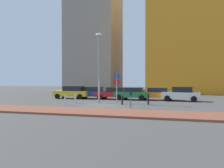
# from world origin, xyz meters

# --- Properties ---
(ground_plane) EXTENTS (120.00, 120.00, 0.00)m
(ground_plane) POSITION_xyz_m (0.00, 0.00, 0.00)
(ground_plane) COLOR #4C4947
(sidewalk_brick) EXTENTS (40.00, 3.49, 0.14)m
(sidewalk_brick) POSITION_xyz_m (0.00, -5.31, 0.07)
(sidewalk_brick) COLOR brown
(sidewalk_brick) RESTS_ON ground
(parked_car_yellow) EXTENTS (4.54, 1.92, 1.59)m
(parked_car_yellow) POSITION_xyz_m (-6.21, 6.05, 0.83)
(parked_car_yellow) COLOR gold
(parked_car_yellow) RESTS_ON ground
(parked_car_blue) EXTENTS (4.53, 2.11, 1.49)m
(parked_car_blue) POSITION_xyz_m (-3.76, 6.74, 0.78)
(parked_car_blue) COLOR #1E389E
(parked_car_blue) RESTS_ON ground
(parked_car_red) EXTENTS (4.37, 2.22, 1.46)m
(parked_car_red) POSITION_xyz_m (-0.83, 6.48, 0.75)
(parked_car_red) COLOR red
(parked_car_red) RESTS_ON ground
(parked_car_green) EXTENTS (3.96, 2.08, 1.48)m
(parked_car_green) POSITION_xyz_m (1.45, 6.29, 0.77)
(parked_car_green) COLOR #237238
(parked_car_green) RESTS_ON ground
(parked_car_orange) EXTENTS (4.23, 1.95, 1.44)m
(parked_car_orange) POSITION_xyz_m (4.32, 6.73, 0.76)
(parked_car_orange) COLOR orange
(parked_car_orange) RESTS_ON ground
(parked_car_white) EXTENTS (4.18, 2.18, 1.60)m
(parked_car_white) POSITION_xyz_m (7.06, 6.10, 0.82)
(parked_car_white) COLOR white
(parked_car_white) RESTS_ON ground
(parking_sign_post) EXTENTS (0.60, 0.10, 3.06)m
(parking_sign_post) POSITION_xyz_m (0.57, 2.44, 1.93)
(parking_sign_post) COLOR gray
(parking_sign_post) RESTS_ON ground
(parking_meter) EXTENTS (0.18, 0.14, 1.35)m
(parking_meter) POSITION_xyz_m (2.88, -1.85, 0.88)
(parking_meter) COLOR #4C4C51
(parking_meter) RESTS_ON ground
(street_lamp) EXTENTS (0.70, 0.36, 7.14)m
(street_lamp) POSITION_xyz_m (-1.10, 1.63, 4.19)
(street_lamp) COLOR gray
(street_lamp) RESTS_ON ground
(traffic_bollard_near) EXTENTS (0.17, 0.17, 1.08)m
(traffic_bollard_near) POSITION_xyz_m (3.96, 1.33, 0.54)
(traffic_bollard_near) COLOR black
(traffic_bollard_near) RESTS_ON ground
(traffic_bollard_mid) EXTENTS (0.15, 0.15, 0.97)m
(traffic_bollard_mid) POSITION_xyz_m (-3.57, -1.03, 0.49)
(traffic_bollard_mid) COLOR #B7B7BC
(traffic_bollard_mid) RESTS_ON ground
(traffic_bollard_far) EXTENTS (0.18, 0.18, 1.01)m
(traffic_bollard_far) POSITION_xyz_m (-3.24, 0.55, 0.51)
(traffic_bollard_far) COLOR #B7B7BC
(traffic_bollard_far) RESTS_ON ground
(traffic_bollard_edge) EXTENTS (0.17, 0.17, 0.86)m
(traffic_bollard_edge) POSITION_xyz_m (1.56, 0.69, 0.43)
(traffic_bollard_edge) COLOR black
(traffic_bollard_edge) RESTS_ON ground
(building_colorful_midrise) EXTENTS (15.50, 17.03, 28.28)m
(building_colorful_midrise) POSITION_xyz_m (9.12, 27.51, 14.14)
(building_colorful_midrise) COLOR orange
(building_colorful_midrise) RESTS_ON ground
(building_under_construction) EXTENTS (11.32, 11.01, 24.11)m
(building_under_construction) POSITION_xyz_m (-12.29, 30.98, 12.05)
(building_under_construction) COLOR gray
(building_under_construction) RESTS_ON ground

